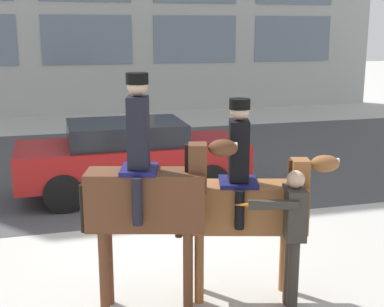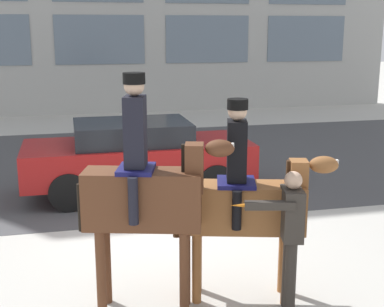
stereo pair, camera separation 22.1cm
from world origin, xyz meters
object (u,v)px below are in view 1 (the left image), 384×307
(mounted_horse_companion, at_px, (247,200))
(street_car_near_lane, at_px, (131,155))
(pedestrian_bystander, at_px, (292,229))
(mounted_horse_lead, at_px, (148,193))

(mounted_horse_companion, relative_size, street_car_near_lane, 0.55)
(mounted_horse_companion, distance_m, pedestrian_bystander, 0.62)
(mounted_horse_lead, height_order, pedestrian_bystander, mounted_horse_lead)
(mounted_horse_lead, bearing_deg, mounted_horse_companion, 17.09)
(mounted_horse_companion, bearing_deg, street_car_near_lane, 114.03)
(mounted_horse_lead, xyz_separation_m, mounted_horse_companion, (1.18, 0.03, -0.20))
(mounted_horse_companion, relative_size, pedestrian_bystander, 1.46)
(mounted_horse_lead, bearing_deg, pedestrian_bystander, 1.94)
(mounted_horse_lead, distance_m, mounted_horse_companion, 1.20)
(mounted_horse_companion, height_order, pedestrian_bystander, mounted_horse_companion)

